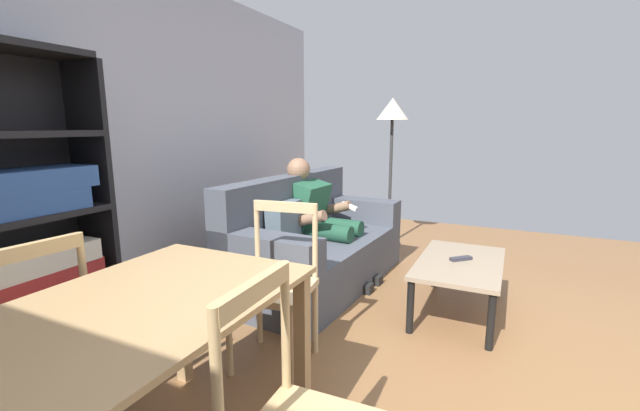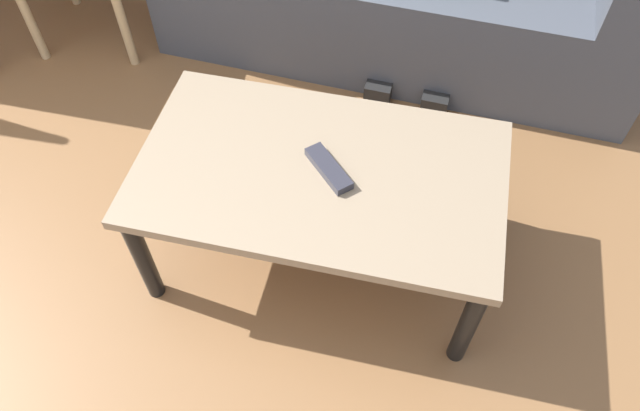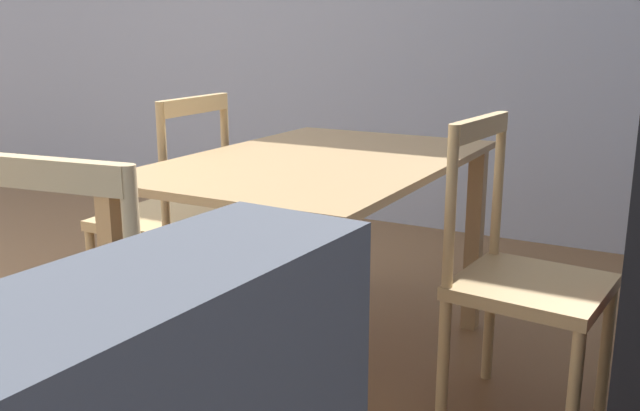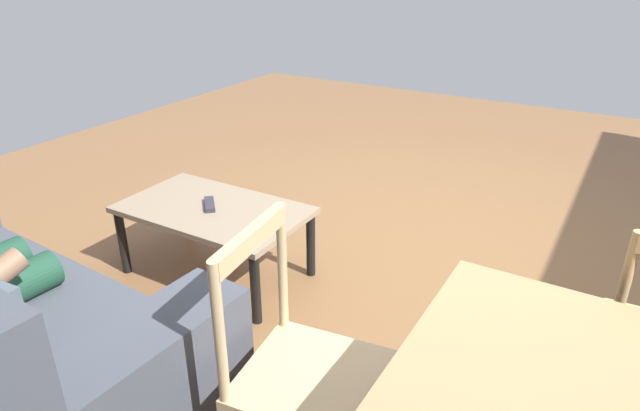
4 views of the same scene
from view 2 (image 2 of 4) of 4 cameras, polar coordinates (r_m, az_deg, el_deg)
name	(u,v)px [view 2 (image 2 of 4)]	position (r m, az deg, el deg)	size (l,w,h in m)	color
coffee_table	(320,181)	(1.66, 0.00, 2.31)	(1.00, 0.59, 0.41)	gray
tv_remote	(329,168)	(1.61, 0.82, 3.53)	(0.05, 0.17, 0.02)	#2D2D38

